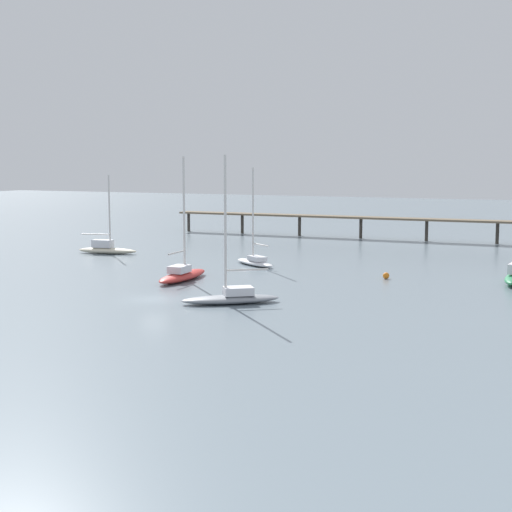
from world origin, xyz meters
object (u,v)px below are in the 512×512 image
object	(u,v)px
pier	(456,213)
sailboat_white	(255,260)
sailboat_gray	(232,295)
mooring_buoy_mid	(386,276)
sailboat_red	(182,273)
sailboat_cream	(106,248)

from	to	relation	value
pier	sailboat_white	size ratio (longest dim) A/B	5.67
sailboat_gray	mooring_buoy_mid	xyz separation A→B (m)	(8.16, 18.97, -0.35)
pier	sailboat_red	xyz separation A→B (m)	(-18.03, -49.71, -3.62)
sailboat_cream	sailboat_red	bearing A→B (deg)	-36.21
pier	sailboat_white	world-z (taller)	sailboat_white
pier	mooring_buoy_mid	size ratio (longest dim) A/B	94.39
sailboat_white	mooring_buoy_mid	size ratio (longest dim) A/B	16.65
sailboat_red	sailboat_cream	world-z (taller)	sailboat_red
sailboat_gray	sailboat_white	size ratio (longest dim) A/B	1.11
sailboat_white	mooring_buoy_mid	bearing A→B (deg)	-11.92
sailboat_gray	mooring_buoy_mid	size ratio (longest dim) A/B	18.44
sailboat_red	mooring_buoy_mid	size ratio (longest dim) A/B	18.40
pier	sailboat_gray	bearing A→B (deg)	-97.42
sailboat_white	mooring_buoy_mid	xyz separation A→B (m)	(16.71, -3.53, -0.32)
sailboat_gray	sailboat_cream	bearing A→B (deg)	142.04
sailboat_gray	mooring_buoy_mid	world-z (taller)	sailboat_gray
sailboat_gray	sailboat_white	world-z (taller)	sailboat_gray
sailboat_red	sailboat_white	distance (m)	13.53
sailboat_red	sailboat_gray	size ratio (longest dim) A/B	1.00
pier	sailboat_cream	world-z (taller)	sailboat_cream
pier	mooring_buoy_mid	xyz separation A→B (m)	(0.50, -39.83, -4.01)
sailboat_red	sailboat_gray	xyz separation A→B (m)	(10.37, -9.09, -0.04)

